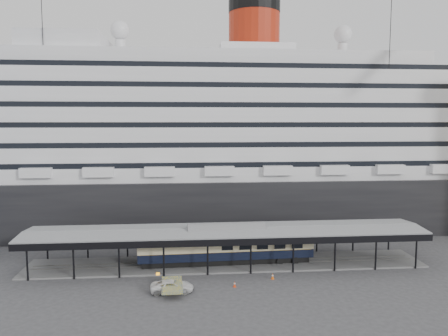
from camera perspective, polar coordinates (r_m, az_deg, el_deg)
The scene contains 8 objects.
ground at distance 59.13m, azimuth 0.79°, elevation -14.00°, with size 200.00×200.00×0.00m, color #38383B.
cruise_ship at distance 87.45m, azimuth -1.31°, elevation 4.80°, with size 130.00×30.00×43.90m.
platform_canopy at distance 63.11m, azimuth 0.32°, elevation -10.43°, with size 56.00×9.18×5.30m.
port_truck at distance 54.31m, azimuth -6.80°, elevation -15.11°, with size 2.36×5.12×1.42m, color white.
pullman_carriage at distance 62.95m, azimuth 0.29°, elevation -9.95°, with size 24.82×4.10×24.27m.
traffic_cone_left at distance 56.80m, azimuth -6.12°, elevation -14.45°, with size 0.55×0.55×0.82m.
traffic_cone_mid at distance 55.64m, azimuth 1.39°, elevation -14.93°, with size 0.43×0.43×0.71m.
traffic_cone_right at distance 58.49m, azimuth 6.36°, elevation -13.86°, with size 0.51×0.51×0.78m.
Camera 1 is at (-5.71, -55.24, 20.30)m, focal length 35.00 mm.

